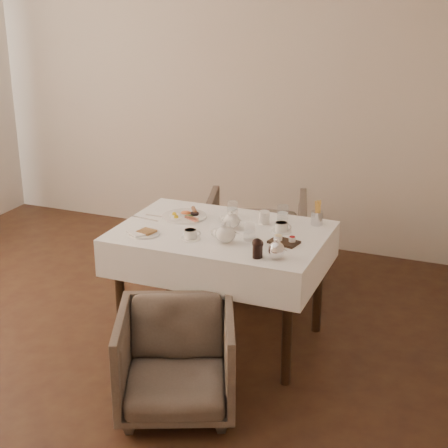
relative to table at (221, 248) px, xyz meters
name	(u,v)px	position (x,y,z in m)	size (l,w,h in m)	color
table	(221,248)	(0.00, 0.00, 0.00)	(1.28, 0.88, 0.75)	black
armchair_near	(176,361)	(0.06, -0.78, -0.35)	(0.62, 0.63, 0.58)	#50443A
armchair_far	(256,241)	(-0.09, 0.90, -0.29)	(0.74, 0.76, 0.69)	#50443A
breakfast_plate	(185,216)	(-0.31, 0.14, 0.13)	(0.29, 0.29, 0.04)	white
side_plate	(143,233)	(-0.41, -0.25, 0.13)	(0.20, 0.19, 0.02)	white
teapot_centre	(232,219)	(0.04, 0.06, 0.17)	(0.15, 0.11, 0.12)	white
teapot_front	(225,233)	(0.10, -0.19, 0.18)	(0.16, 0.13, 0.13)	white
creamer	(264,217)	(0.20, 0.21, 0.16)	(0.07, 0.07, 0.08)	white
teacup_near	(190,235)	(-0.12, -0.20, 0.14)	(0.12, 0.12, 0.06)	white
teacup_far	(281,228)	(0.35, 0.11, 0.14)	(0.12, 0.12, 0.06)	white
glass_left	(233,209)	(-0.03, 0.27, 0.17)	(0.07, 0.07, 0.10)	silver
glass_mid	(250,232)	(0.22, -0.09, 0.17)	(0.07, 0.07, 0.10)	silver
glass_right	(283,213)	(0.30, 0.31, 0.17)	(0.07, 0.07, 0.10)	silver
condiment_board	(284,241)	(0.42, -0.06, 0.13)	(0.19, 0.14, 0.04)	black
pepper_mill_left	(259,248)	(0.35, -0.32, 0.17)	(0.05, 0.05, 0.11)	black
pepper_mill_right	(257,248)	(0.35, -0.33, 0.18)	(0.06, 0.06, 0.12)	black
silver_pot	(276,249)	(0.45, -0.30, 0.18)	(0.11, 0.09, 0.12)	white
fries_cup	(317,214)	(0.52, 0.32, 0.19)	(0.07, 0.07, 0.16)	silver
cutlery_fork	(160,217)	(-0.47, 0.08, 0.12)	(0.02, 0.20, 0.00)	silver
cutlery_knife	(145,219)	(-0.54, 0.01, 0.12)	(0.02, 0.20, 0.00)	silver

